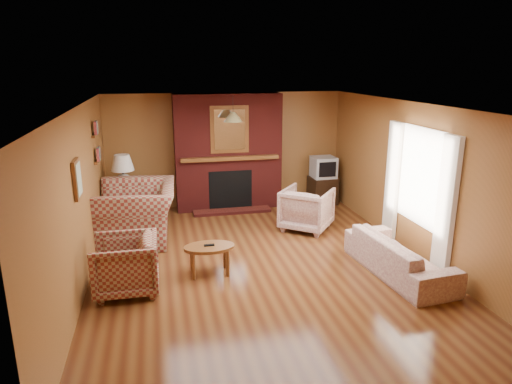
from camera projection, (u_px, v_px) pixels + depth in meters
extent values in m
plane|color=#49210F|center=(260.00, 264.00, 7.01)|extent=(6.50, 6.50, 0.00)
plane|color=silver|center=(261.00, 106.00, 6.37)|extent=(6.50, 6.50, 0.00)
plane|color=#995D2F|center=(226.00, 150.00, 9.75)|extent=(6.50, 0.00, 6.50)
plane|color=#995D2F|center=(352.00, 293.00, 3.63)|extent=(6.50, 0.00, 6.50)
plane|color=#995D2F|center=(81.00, 199.00, 6.17)|extent=(0.00, 6.50, 6.50)
plane|color=#995D2F|center=(414.00, 180.00, 7.21)|extent=(0.00, 6.50, 6.50)
cube|color=#581613|center=(228.00, 152.00, 9.51)|extent=(2.20, 0.50, 2.40)
cube|color=black|center=(230.00, 189.00, 9.50)|extent=(0.90, 0.06, 0.80)
cube|color=#581613|center=(232.00, 211.00, 9.45)|extent=(1.60, 0.35, 0.06)
cube|color=brown|center=(230.00, 158.00, 9.28)|extent=(2.00, 0.18, 0.08)
cube|color=brown|center=(229.00, 129.00, 9.15)|extent=(0.78, 0.05, 0.95)
cube|color=white|center=(230.00, 130.00, 9.12)|extent=(0.62, 0.02, 0.80)
cube|color=beige|center=(446.00, 206.00, 6.35)|extent=(0.08, 0.35, 2.00)
cube|color=beige|center=(393.00, 181.00, 7.76)|extent=(0.08, 0.35, 2.00)
cube|color=white|center=(421.00, 176.00, 6.99)|extent=(0.03, 1.10, 1.50)
cube|color=brown|center=(98.00, 160.00, 7.92)|extent=(0.06, 0.55, 0.04)
cube|color=brown|center=(95.00, 135.00, 7.80)|extent=(0.06, 0.55, 0.04)
cube|color=brown|center=(77.00, 179.00, 5.80)|extent=(0.04, 0.40, 0.50)
cube|color=beige|center=(79.00, 179.00, 5.80)|extent=(0.01, 0.32, 0.42)
cylinder|color=black|center=(233.00, 105.00, 8.58)|extent=(0.01, 0.01, 0.35)
cone|color=tan|center=(233.00, 117.00, 8.64)|extent=(0.36, 0.36, 0.18)
imported|color=maroon|center=(137.00, 213.00, 7.89)|extent=(1.38, 1.56, 0.97)
imported|color=maroon|center=(126.00, 265.00, 6.07)|extent=(0.85, 0.83, 0.77)
imported|color=beige|center=(399.00, 256.00, 6.63)|extent=(0.91, 1.97, 0.56)
imported|color=beige|center=(307.00, 209.00, 8.41)|extent=(1.18, 1.19, 0.78)
ellipsoid|color=brown|center=(209.00, 247.00, 6.58)|extent=(0.73, 0.46, 0.05)
cube|color=black|center=(209.00, 245.00, 6.57)|extent=(0.15, 0.05, 0.02)
cylinder|color=brown|center=(225.00, 256.00, 6.82)|extent=(0.05, 0.05, 0.39)
cylinder|color=brown|center=(192.00, 259.00, 6.72)|extent=(0.05, 0.05, 0.39)
cylinder|color=brown|center=(228.00, 264.00, 6.55)|extent=(0.05, 0.05, 0.39)
cylinder|color=brown|center=(194.00, 267.00, 6.45)|extent=(0.05, 0.05, 0.39)
cube|color=brown|center=(126.00, 207.00, 8.80)|extent=(0.50, 0.50, 0.62)
sphere|color=silver|center=(124.00, 183.00, 8.67)|extent=(0.34, 0.34, 0.34)
cylinder|color=black|center=(123.00, 173.00, 8.61)|extent=(0.03, 0.03, 0.11)
cone|color=silver|center=(122.00, 163.00, 8.56)|extent=(0.43, 0.43, 0.30)
cube|color=black|center=(322.00, 190.00, 9.99)|extent=(0.59, 0.55, 0.60)
cube|color=#AAADB2|center=(323.00, 167.00, 9.85)|extent=(0.49, 0.47, 0.45)
cube|color=black|center=(328.00, 170.00, 9.62)|extent=(0.37, 0.02, 0.32)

